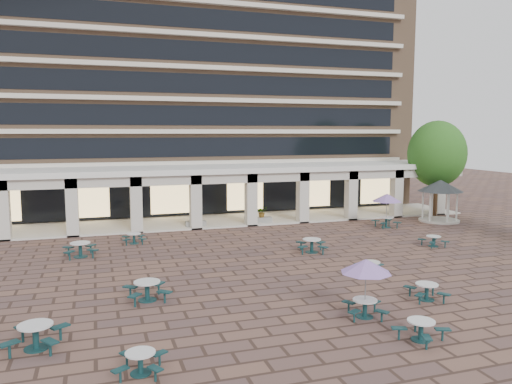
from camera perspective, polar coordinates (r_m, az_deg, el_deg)
ground at (r=25.77m, az=3.20°, el=-9.00°), size 120.00×120.00×0.00m
apartment_building at (r=49.71m, az=-7.60°, el=13.22°), size 40.00×15.50×25.20m
retail_arcade at (r=39.16m, az=-4.58°, el=0.92°), size 42.00×6.60×4.40m
picnic_table_0 at (r=18.33m, az=-23.88°, el=-14.64°), size 2.11×2.11×0.84m
picnic_table_1 at (r=15.73m, az=-13.07°, el=-18.28°), size 1.73×1.73×0.67m
picnic_table_2 at (r=18.39m, az=18.33°, el=-14.58°), size 1.92×1.92×0.70m
picnic_table_5 at (r=21.78m, az=-12.34°, el=-10.78°), size 1.97×1.97×0.83m
picnic_table_6 at (r=19.52m, az=12.45°, el=-8.51°), size 1.95×1.95×2.26m
picnic_table_7 at (r=22.56m, az=18.92°, el=-10.57°), size 1.81×1.81×0.70m
picnic_table_8 at (r=30.09m, az=-19.44°, el=-6.09°), size 1.99×1.99×0.84m
picnic_table_9 at (r=29.63m, az=6.40°, el=-5.97°), size 2.16×2.16×0.81m
picnic_table_10 at (r=25.53m, az=12.99°, el=-8.37°), size 1.85×1.85×0.68m
picnic_table_11 at (r=38.02m, az=14.74°, el=-0.77°), size 2.18×2.18×2.52m
picnic_table_12 at (r=32.67m, az=-13.77°, el=-5.07°), size 1.52×1.52×0.66m
picnic_table_13 at (r=32.86m, az=19.62°, el=-5.21°), size 1.49×1.49×0.66m
gazebo at (r=41.92m, az=20.31°, el=0.16°), size 3.51×3.51×3.27m
tree_east_c at (r=44.47m, az=19.97°, el=4.12°), size 4.81×4.81×8.01m
planter_left at (r=37.24m, az=-6.92°, el=-3.22°), size 1.50×0.86×1.32m
planter_right at (r=38.54m, az=0.68°, el=-2.79°), size 1.50×0.77×1.35m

